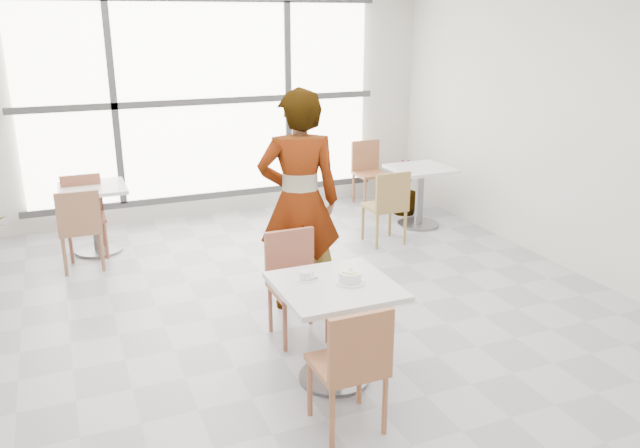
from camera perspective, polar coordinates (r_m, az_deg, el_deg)
name	(u,v)px	position (r m, az deg, el deg)	size (l,w,h in m)	color
floor	(306,325)	(5.51, -1.22, -9.03)	(7.00, 7.00, 0.00)	#9E9EA5
wall_back	(204,101)	(8.33, -10.34, 10.80)	(6.00, 6.00, 0.00)	silver
wall_right	(597,128)	(6.70, 23.55, 7.90)	(7.00, 7.00, 0.00)	silver
window	(205,101)	(8.27, -10.24, 10.75)	(4.60, 0.07, 2.52)	white
main_table	(335,314)	(4.52, 1.34, -8.01)	(0.80, 0.80, 0.75)	silver
chair_near	(353,361)	(3.99, 2.95, -12.17)	(0.42, 0.42, 0.87)	#A3613E
chair_far	(294,277)	(5.19, -2.31, -4.75)	(0.42, 0.42, 0.87)	#9E5842
oatmeal_bowl	(350,277)	(4.43, 2.71, -4.75)	(0.21, 0.21, 0.10)	white
coffee_cup	(306,276)	(4.47, -1.29, -4.72)	(0.16, 0.13, 0.07)	white
person	(299,202)	(5.53, -1.87, 2.01)	(0.72, 0.47, 1.96)	black
bg_table_left	(95,210)	(7.44, -19.51, 1.22)	(0.70, 0.70, 0.75)	silver
bg_table_right	(420,188)	(8.01, 8.92, 3.21)	(0.70, 0.70, 0.75)	silver
bg_chair_left_near	(80,224)	(6.92, -20.71, -0.03)	(0.42, 0.42, 0.87)	#895E42
bg_chair_left_far	(84,210)	(7.42, -20.37, 1.19)	(0.42, 0.42, 0.87)	brown
bg_chair_right_near	(388,203)	(7.27, 6.09, 1.90)	(0.42, 0.42, 0.87)	olive
bg_chair_right_far	(368,168)	(8.95, 4.36, 5.03)	(0.42, 0.42, 0.87)	#9C613E
plant_right	(405,188)	(8.51, 7.59, 3.22)	(0.40, 0.40, 0.71)	#477737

